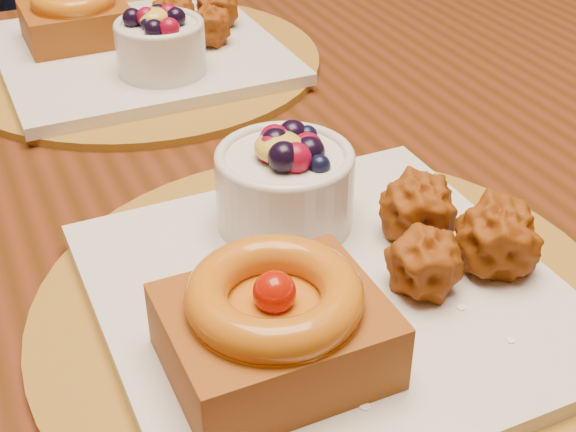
# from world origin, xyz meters

# --- Properties ---
(dining_table) EXTENTS (1.60, 0.90, 0.76)m
(dining_table) POSITION_xyz_m (-0.04, -0.12, 0.68)
(dining_table) COLOR #3D1E0B
(dining_table) RESTS_ON ground
(place_setting_near) EXTENTS (0.38, 0.38, 0.09)m
(place_setting_near) POSITION_xyz_m (-0.04, -0.34, 0.78)
(place_setting_near) COLOR brown
(place_setting_near) RESTS_ON dining_table
(place_setting_far) EXTENTS (0.38, 0.38, 0.08)m
(place_setting_far) POSITION_xyz_m (-0.04, 0.09, 0.78)
(place_setting_far) COLOR brown
(place_setting_far) RESTS_ON dining_table
(chair_far) EXTENTS (0.52, 0.52, 0.86)m
(chair_far) POSITION_xyz_m (-0.05, 0.91, 0.48)
(chair_far) COLOR black
(chair_far) RESTS_ON ground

